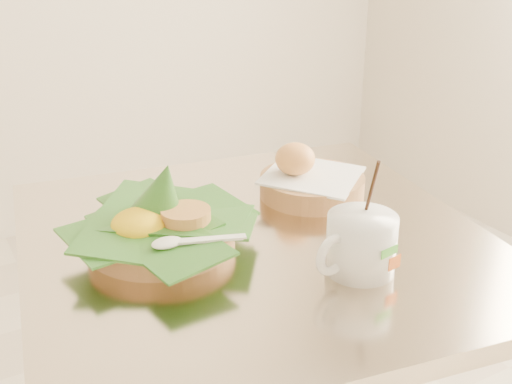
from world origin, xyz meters
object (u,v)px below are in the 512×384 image
rice_basket (160,223)px  coffee_mug (360,243)px  cafe_table (256,354)px  bread_basket (309,181)px

rice_basket → coffee_mug: coffee_mug is taller
cafe_table → coffee_mug: bearing=-65.6°
cafe_table → bread_basket: (0.16, 0.09, 0.25)m
cafe_table → coffee_mug: size_ratio=4.80×
rice_basket → bread_basket: (0.30, 0.05, -0.01)m
rice_basket → bread_basket: size_ratio=1.26×
rice_basket → coffee_mug: 0.30m
cafe_table → bread_basket: 0.31m
bread_basket → coffee_mug: (-0.09, -0.25, 0.02)m
cafe_table → rice_basket: rice_basket is taller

